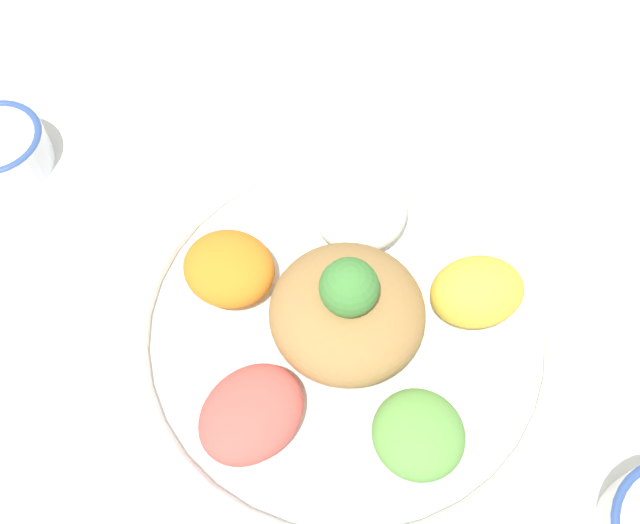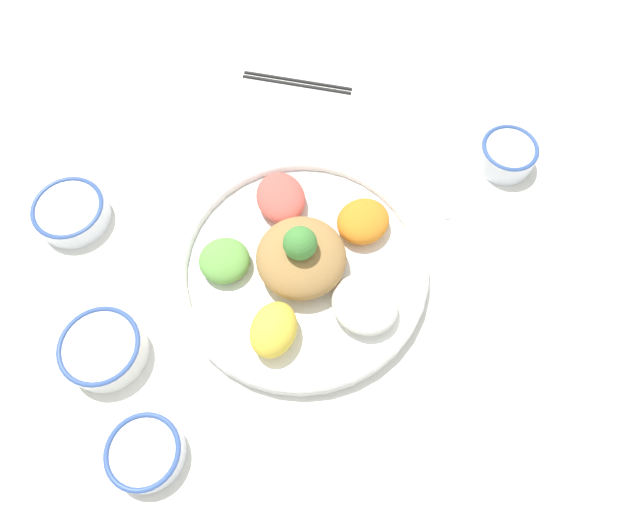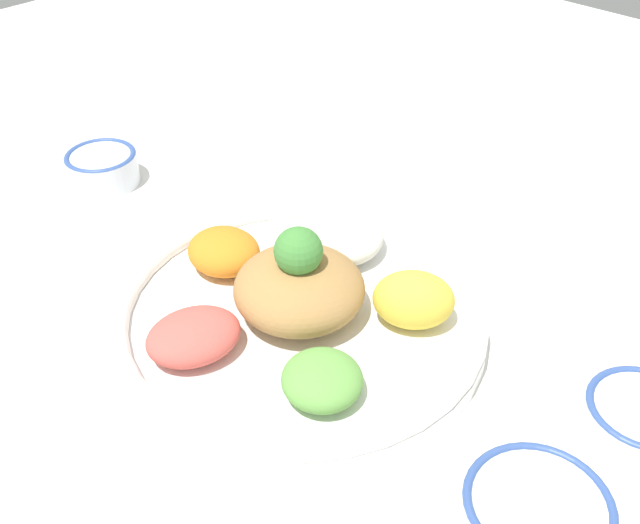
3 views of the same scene
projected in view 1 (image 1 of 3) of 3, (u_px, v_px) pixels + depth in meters
name	position (u px, v px, depth m)	size (l,w,h in m)	color
ground_plane	(343.00, 372.00, 0.68)	(2.40, 2.40, 0.00)	white
salad_platter	(346.00, 322.00, 0.67)	(0.40, 0.40, 0.13)	white
rice_bowl_blue	(0.00, 148.00, 0.77)	(0.10, 0.10, 0.05)	white
serving_spoon_main	(76.00, 237.00, 0.75)	(0.07, 0.13, 0.01)	silver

